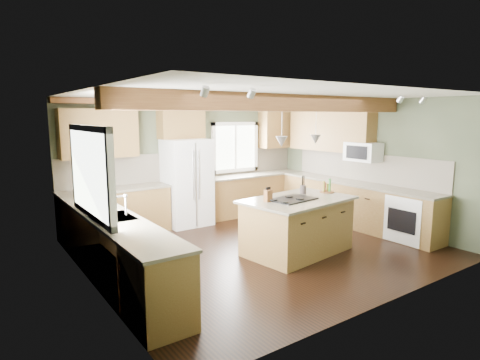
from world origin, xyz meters
TOP-DOWN VIEW (x-y plane):
  - floor at (0.00, 0.00)m, footprint 5.60×5.60m
  - ceiling at (0.00, 0.00)m, footprint 5.60×5.60m
  - wall_back at (0.00, 2.50)m, footprint 5.60×0.00m
  - wall_left at (-2.80, 0.00)m, footprint 0.00×5.00m
  - wall_right at (2.80, 0.00)m, footprint 0.00×5.00m
  - ceiling_beam at (0.00, -0.49)m, footprint 5.55×0.26m
  - soffit_trim at (0.00, 2.40)m, footprint 5.55×0.20m
  - backsplash_back at (0.00, 2.48)m, footprint 5.58×0.03m
  - backsplash_right at (2.78, 0.05)m, footprint 0.03×3.70m
  - base_cab_back_left at (-1.79, 2.20)m, footprint 2.02×0.60m
  - counter_back_left at (-1.79, 2.20)m, footprint 2.06×0.64m
  - base_cab_back_right at (1.49, 2.20)m, footprint 2.62×0.60m
  - counter_back_right at (1.49, 2.20)m, footprint 2.66×0.64m
  - base_cab_left at (-2.50, 0.05)m, footprint 0.60×3.70m
  - counter_left at (-2.50, 0.05)m, footprint 0.64×3.74m
  - base_cab_right at (2.50, 0.05)m, footprint 0.60×3.70m
  - counter_right at (2.50, 0.05)m, footprint 0.64×3.74m
  - upper_cab_back_left at (-1.99, 2.33)m, footprint 1.40×0.35m
  - upper_cab_over_fridge at (-0.30, 2.33)m, footprint 0.96×0.35m
  - upper_cab_right at (2.62, 0.90)m, footprint 0.35×2.20m
  - upper_cab_back_corner at (2.30, 2.33)m, footprint 0.90×0.35m
  - window_left at (-2.78, 0.05)m, footprint 0.04×1.60m
  - window_back at (1.15, 2.48)m, footprint 1.10×0.04m
  - sink at (-2.50, 0.05)m, footprint 0.50×0.65m
  - faucet at (-2.32, 0.05)m, footprint 0.02×0.02m
  - dishwasher at (-2.49, -1.25)m, footprint 0.60×0.60m
  - oven at (2.49, -1.25)m, footprint 0.60×0.72m
  - microwave at (2.58, -0.05)m, footprint 0.40×0.70m
  - pendant_left at (-0.04, -0.55)m, footprint 0.18×0.18m
  - pendant_right at (0.82, -0.43)m, footprint 0.18×0.18m
  - refrigerator at (-0.30, 2.12)m, footprint 0.90×0.74m
  - island at (0.39, -0.49)m, footprint 1.85×1.27m
  - island_top at (0.39, -0.49)m, footprint 1.98×1.40m
  - cooktop at (0.25, -0.51)m, footprint 0.81×0.59m
  - knife_block at (-0.17, -0.39)m, footprint 0.12×0.09m
  - utensil_crock at (0.75, -0.23)m, footprint 0.13×0.13m
  - bottle_tray at (1.19, -0.39)m, footprint 0.27×0.27m

SIDE VIEW (x-z plane):
  - floor at x=0.00m, z-range 0.00..0.00m
  - dishwasher at x=-2.49m, z-range 0.01..0.85m
  - oven at x=2.49m, z-range 0.01..0.85m
  - base_cab_back_left at x=-1.79m, z-range 0.00..0.88m
  - base_cab_back_right at x=1.49m, z-range 0.00..0.88m
  - base_cab_left at x=-2.50m, z-range 0.00..0.88m
  - base_cab_right at x=2.50m, z-range 0.00..0.88m
  - island at x=0.39m, z-range 0.00..0.88m
  - counter_back_left at x=-1.79m, z-range 0.88..0.92m
  - counter_back_right at x=1.49m, z-range 0.88..0.92m
  - counter_left at x=-2.50m, z-range 0.88..0.92m
  - counter_right at x=2.50m, z-range 0.88..0.92m
  - refrigerator at x=-0.30m, z-range 0.00..1.80m
  - island_top at x=0.39m, z-range 0.88..0.92m
  - sink at x=-2.50m, z-range 0.89..0.92m
  - cooktop at x=0.25m, z-range 0.92..0.94m
  - utensil_crock at x=0.75m, z-range 0.92..1.07m
  - knife_block at x=-0.17m, z-range 0.92..1.11m
  - bottle_tray at x=1.19m, z-range 0.92..1.15m
  - faucet at x=-2.32m, z-range 0.91..1.19m
  - backsplash_back at x=0.00m, z-range 0.92..1.50m
  - backsplash_right at x=2.78m, z-range 0.92..1.50m
  - wall_back at x=0.00m, z-range -1.50..4.10m
  - wall_left at x=-2.80m, z-range -1.20..3.80m
  - wall_right at x=2.80m, z-range -1.20..3.80m
  - window_back at x=1.15m, z-range 1.05..2.05m
  - window_left at x=-2.78m, z-range 1.02..2.08m
  - microwave at x=2.58m, z-range 1.36..1.74m
  - pendant_left at x=-0.04m, z-range 1.80..1.96m
  - pendant_right at x=0.82m, z-range 1.80..1.96m
  - upper_cab_back_left at x=-1.99m, z-range 1.50..2.40m
  - upper_cab_right at x=2.62m, z-range 1.50..2.40m
  - upper_cab_back_corner at x=2.30m, z-range 1.50..2.40m
  - upper_cab_over_fridge at x=-0.30m, z-range 1.80..2.50m
  - ceiling_beam at x=0.00m, z-range 2.34..2.60m
  - soffit_trim at x=0.00m, z-range 2.49..2.59m
  - ceiling at x=0.00m, z-range 2.60..2.60m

